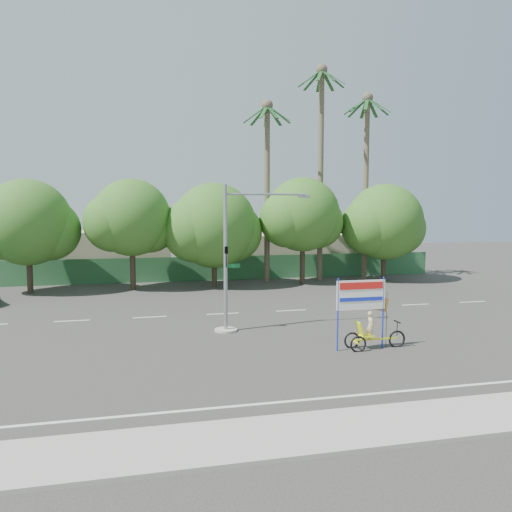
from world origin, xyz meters
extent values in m
plane|color=#33302D|center=(0.00, 0.00, 0.00)|extent=(120.00, 120.00, 0.00)
cube|color=gray|center=(0.00, -7.50, 0.06)|extent=(50.00, 2.40, 0.12)
cube|color=#336B3D|center=(0.00, 21.50, 1.00)|extent=(38.00, 0.08, 2.00)
cube|color=#B7A991|center=(-10.00, 26.00, 2.00)|extent=(12.00, 8.00, 4.00)
cube|color=#B7A991|center=(8.00, 26.00, 1.80)|extent=(14.00, 8.00, 3.60)
cylinder|color=#473828|center=(-14.00, 18.00, 1.76)|extent=(0.40, 0.40, 3.52)
sphere|color=#2D5F1C|center=(-14.00, 18.00, 4.96)|extent=(6.00, 6.00, 6.00)
sphere|color=#2D5F1C|center=(-12.65, 18.30, 4.40)|extent=(4.32, 4.32, 4.32)
sphere|color=#2D5F1C|center=(-15.35, 17.75, 4.64)|extent=(4.56, 4.56, 4.56)
cylinder|color=#473828|center=(-7.00, 18.00, 1.87)|extent=(0.40, 0.40, 3.74)
sphere|color=#2D5F1C|center=(-7.00, 18.00, 5.27)|extent=(5.60, 5.60, 5.60)
sphere|color=#2D5F1C|center=(-5.74, 18.30, 4.68)|extent=(4.03, 4.03, 4.03)
sphere|color=#2D5F1C|center=(-8.26, 17.75, 4.93)|extent=(4.26, 4.26, 4.26)
cylinder|color=#473828|center=(-1.00, 18.00, 1.65)|extent=(0.40, 0.40, 3.30)
sphere|color=#2D5F1C|center=(-1.00, 18.00, 4.65)|extent=(6.40, 6.40, 6.40)
sphere|color=#2D5F1C|center=(0.44, 18.30, 4.12)|extent=(4.61, 4.61, 4.61)
sphere|color=#2D5F1C|center=(-2.44, 17.75, 4.35)|extent=(4.86, 4.86, 4.86)
cylinder|color=#473828|center=(6.00, 18.00, 1.94)|extent=(0.40, 0.40, 3.87)
sphere|color=#2D5F1C|center=(6.00, 18.00, 5.46)|extent=(5.80, 5.80, 5.80)
sphere|color=#2D5F1C|center=(7.30, 18.30, 4.84)|extent=(4.18, 4.18, 4.18)
sphere|color=#2D5F1C|center=(4.70, 17.75, 5.10)|extent=(4.41, 4.41, 4.41)
cylinder|color=#473828|center=(13.00, 18.00, 1.72)|extent=(0.40, 0.40, 3.43)
sphere|color=#2D5F1C|center=(13.00, 18.00, 4.84)|extent=(6.20, 6.20, 6.20)
sphere|color=#2D5F1C|center=(14.39, 18.30, 4.29)|extent=(4.46, 4.46, 4.46)
sphere|color=#2D5F1C|center=(11.61, 17.75, 4.52)|extent=(4.71, 4.71, 4.71)
cylinder|color=#70604C|center=(8.00, 19.50, 8.50)|extent=(0.44, 0.44, 17.00)
sphere|color=#70604C|center=(8.00, 19.50, 17.00)|extent=(0.90, 0.90, 0.90)
cube|color=#1C4C21|center=(8.94, 19.50, 16.34)|extent=(1.91, 0.28, 1.36)
cube|color=#1C4C21|center=(8.72, 20.11, 16.34)|extent=(1.65, 1.44, 1.36)
cube|color=#1C4C21|center=(8.16, 20.43, 16.34)|extent=(0.61, 1.93, 1.36)
cube|color=#1C4C21|center=(7.53, 20.32, 16.34)|extent=(1.20, 1.80, 1.36)
cube|color=#1C4C21|center=(7.11, 19.82, 16.34)|extent=(1.89, 0.92, 1.36)
cube|color=#1C4C21|center=(7.11, 19.18, 16.34)|extent=(1.89, 0.92, 1.36)
cube|color=#1C4C21|center=(7.53, 18.68, 16.34)|extent=(1.20, 1.80, 1.36)
cube|color=#1C4C21|center=(8.16, 18.57, 16.34)|extent=(0.61, 1.93, 1.36)
cube|color=#1C4C21|center=(8.72, 18.89, 16.34)|extent=(1.65, 1.44, 1.36)
cylinder|color=#70604C|center=(12.00, 19.50, 7.50)|extent=(0.44, 0.44, 15.00)
sphere|color=#70604C|center=(12.00, 19.50, 15.00)|extent=(0.90, 0.90, 0.90)
cube|color=#1C4C21|center=(12.94, 19.50, 14.34)|extent=(1.91, 0.28, 1.36)
cube|color=#1C4C21|center=(12.72, 20.11, 14.34)|extent=(1.65, 1.44, 1.36)
cube|color=#1C4C21|center=(12.16, 20.43, 14.34)|extent=(0.61, 1.93, 1.36)
cube|color=#1C4C21|center=(11.53, 20.32, 14.34)|extent=(1.20, 1.80, 1.36)
cube|color=#1C4C21|center=(11.11, 19.82, 14.34)|extent=(1.89, 0.92, 1.36)
cube|color=#1C4C21|center=(11.11, 19.18, 14.34)|extent=(1.89, 0.92, 1.36)
cube|color=#1C4C21|center=(11.53, 18.68, 14.34)|extent=(1.20, 1.80, 1.36)
cube|color=#1C4C21|center=(12.16, 18.57, 14.34)|extent=(0.61, 1.93, 1.36)
cube|color=#1C4C21|center=(12.72, 18.89, 14.34)|extent=(1.65, 1.44, 1.36)
cylinder|color=#70604C|center=(3.50, 19.50, 7.00)|extent=(0.44, 0.44, 14.00)
sphere|color=#70604C|center=(3.50, 19.50, 14.00)|extent=(0.90, 0.90, 0.90)
cube|color=#1C4C21|center=(4.44, 19.50, 13.34)|extent=(1.91, 0.28, 1.36)
cube|color=#1C4C21|center=(4.22, 20.11, 13.34)|extent=(1.65, 1.44, 1.36)
cube|color=#1C4C21|center=(3.66, 20.43, 13.34)|extent=(0.61, 1.93, 1.36)
cube|color=#1C4C21|center=(3.03, 20.32, 13.34)|extent=(1.20, 1.80, 1.36)
cube|color=#1C4C21|center=(2.61, 19.82, 13.34)|extent=(1.89, 0.92, 1.36)
cube|color=#1C4C21|center=(2.61, 19.18, 13.34)|extent=(1.89, 0.92, 1.36)
cube|color=#1C4C21|center=(3.03, 18.68, 13.34)|extent=(1.20, 1.80, 1.36)
cube|color=#1C4C21|center=(3.66, 18.57, 13.34)|extent=(0.61, 1.93, 1.36)
cube|color=#1C4C21|center=(4.22, 18.89, 13.34)|extent=(1.65, 1.44, 1.36)
cylinder|color=gray|center=(-2.50, 4.00, 0.05)|extent=(1.10, 1.10, 0.10)
cylinder|color=gray|center=(-2.50, 4.00, 3.50)|extent=(0.18, 0.18, 7.00)
cylinder|color=gray|center=(-0.50, 4.00, 6.55)|extent=(4.00, 0.10, 0.10)
cube|color=gray|center=(1.40, 4.00, 6.45)|extent=(0.55, 0.20, 0.12)
imported|color=black|center=(-2.50, 3.78, 3.60)|extent=(0.16, 0.20, 1.00)
cube|color=#14662D|center=(-2.15, 4.00, 3.15)|extent=(0.70, 0.04, 0.18)
torus|color=black|center=(4.10, -0.41, 0.34)|extent=(0.76, 0.09, 0.76)
torus|color=black|center=(2.20, -0.09, 0.31)|extent=(0.71, 0.08, 0.71)
torus|color=black|center=(2.20, -0.72, 0.31)|extent=(0.71, 0.08, 0.71)
cube|color=#F7FA16|center=(3.15, -0.41, 0.40)|extent=(1.91, 0.08, 0.07)
cube|color=#F7FA16|center=(2.20, -0.40, 0.34)|extent=(0.07, 0.67, 0.06)
cube|color=#F7FA16|center=(2.70, -0.40, 0.56)|extent=(0.56, 0.47, 0.07)
cube|color=#F7FA16|center=(2.40, -0.40, 0.87)|extent=(0.26, 0.47, 0.61)
cylinder|color=black|center=(4.10, -0.41, 0.78)|extent=(0.03, 0.03, 0.62)
cube|color=black|center=(4.10, -0.41, 1.09)|extent=(0.05, 0.50, 0.04)
imported|color=#CCB284|center=(2.87, -0.40, 0.99)|extent=(0.29, 0.44, 1.21)
cylinder|color=#1A2DC9|center=(1.41, -0.40, 1.51)|extent=(0.06, 0.06, 3.03)
cylinder|color=#1A2DC9|center=(3.43, -0.41, 1.51)|extent=(0.06, 0.06, 3.03)
cube|color=white|center=(2.42, -0.40, 2.30)|extent=(2.13, 0.07, 1.23)
cube|color=red|center=(2.42, -0.44, 2.69)|extent=(1.91, 0.03, 0.29)
cube|color=#1A2DC9|center=(2.42, -0.44, 2.13)|extent=(1.91, 0.03, 0.16)
cylinder|color=black|center=(3.60, -0.41, 1.18)|extent=(0.02, 0.02, 2.35)
cube|color=red|center=(3.21, -0.41, 1.91)|extent=(0.99, 0.03, 0.73)
camera|label=1|loc=(-6.42, -19.24, 5.78)|focal=35.00mm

